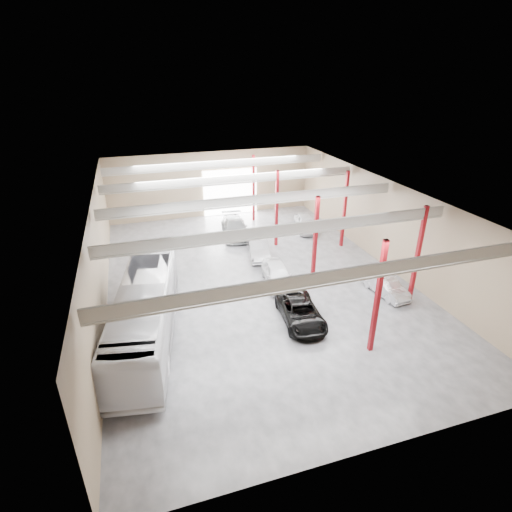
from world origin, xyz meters
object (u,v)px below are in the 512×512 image
black_sedan (301,312)px  car_row_c (235,227)px  car_right_near (385,286)px  car_right_far (306,223)px  car_row_a (278,274)px  car_row_b (258,248)px  coach_bus (145,313)px

black_sedan → car_row_c: (-0.27, 15.60, 0.12)m
car_right_near → car_right_far: (-0.35, 13.30, 0.11)m
black_sedan → car_right_far: bearing=71.1°
car_right_far → car_right_near: bearing=-76.8°
car_row_a → car_right_far: (6.58, 9.54, -0.02)m
black_sedan → car_right_far: car_right_far is taller
car_row_a → car_row_b: bearing=96.3°
car_row_a → car_right_far: bearing=63.3°
black_sedan → car_row_c: car_row_c is taller
car_row_a → car_row_c: 10.42m
car_row_a → car_row_b: car_row_a is taller
car_right_near → car_row_a: bearing=146.0°
car_row_a → car_right_far: size_ratio=1.02×
car_row_a → car_row_c: car_row_c is taller
coach_bus → car_row_b: size_ratio=2.78×
car_right_near → coach_bus: bearing=175.2°
car_row_b → black_sedan: bearing=-81.7°
car_right_near → car_right_far: 13.31m
coach_bus → car_row_a: coach_bus is taller
black_sedan → car_row_b: car_row_b is taller
car_row_a → car_right_near: 7.89m
coach_bus → car_row_c: (9.27, 14.38, -0.97)m
car_row_c → car_right_far: bearing=0.7°
car_row_b → car_row_c: size_ratio=0.81×
coach_bus → car_right_near: size_ratio=3.17×
black_sedan → car_row_b: size_ratio=1.10×
black_sedan → coach_bus: bearing=178.9°
car_row_a → car_row_c: bearing=101.2°
car_right_far → car_row_b: bearing=-134.4°
coach_bus → car_right_far: 21.31m
coach_bus → black_sedan: bearing=2.9°
coach_bus → black_sedan: coach_bus is taller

